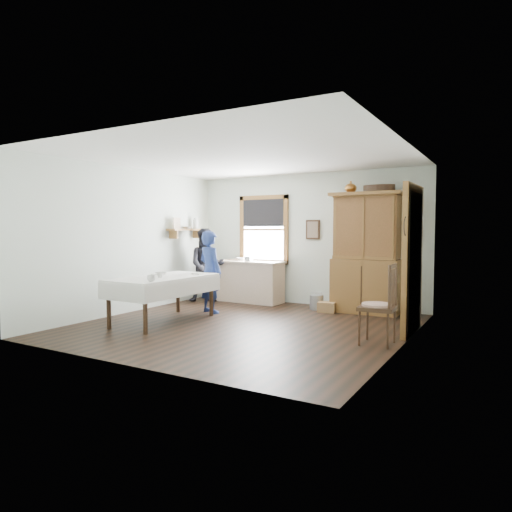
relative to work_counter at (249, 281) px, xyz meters
name	(u,v)px	position (x,y,z in m)	size (l,w,h in m)	color
room	(244,242)	(1.19, -2.15, 0.91)	(5.01, 5.01, 2.70)	black
window	(264,226)	(0.19, 0.31, 1.20)	(1.18, 0.07, 1.48)	white
doorway	(414,256)	(3.65, -1.30, 0.72)	(0.09, 1.14, 2.22)	#3E392C
wall_shelf	(187,229)	(-1.18, -0.62, 1.13)	(0.24, 1.00, 0.44)	brown
framed_picture	(313,230)	(1.34, 0.31, 1.11)	(0.30, 0.04, 0.40)	#382313
rug_beater	(406,217)	(3.64, -1.85, 1.28)	(0.27, 0.27, 0.01)	black
work_counter	(249,281)	(0.00, 0.00, 0.00)	(1.53, 0.58, 0.88)	#CCAC8D
china_hutch	(366,253)	(2.55, -0.01, 0.68)	(1.31, 0.62, 2.24)	brown
dining_table	(164,299)	(-0.14, -2.56, -0.06)	(1.01, 1.92, 0.77)	white
spindle_chair	(377,304)	(3.38, -2.27, 0.11)	(0.51, 0.51, 1.10)	#382313
pail	(316,302)	(1.64, -0.17, -0.30)	(0.27, 0.27, 0.29)	gray
wicker_basket	(327,307)	(1.92, -0.35, -0.34)	(0.33, 0.23, 0.19)	olive
woman_blue	(210,275)	(0.04, -1.47, 0.27)	(0.52, 0.34, 1.42)	navy
figure_dark	(207,268)	(-0.76, -0.48, 0.29)	(0.71, 0.55, 1.46)	black
table_cup_a	(151,278)	(0.19, -3.21, 0.38)	(0.12, 0.12, 0.10)	silver
table_cup_b	(160,275)	(-0.07, -2.72, 0.37)	(0.10, 0.10, 0.09)	silver
table_bowl	(161,273)	(-0.39, -2.33, 0.35)	(0.21, 0.21, 0.05)	silver
counter_book	(232,259)	(-0.48, 0.08, 0.45)	(0.17, 0.23, 0.02)	#7D6753
counter_bowl	(241,259)	(-0.24, 0.07, 0.47)	(0.20, 0.20, 0.06)	silver
shelf_bowl	(187,227)	(-1.18, -0.60, 1.16)	(0.22, 0.22, 0.05)	silver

